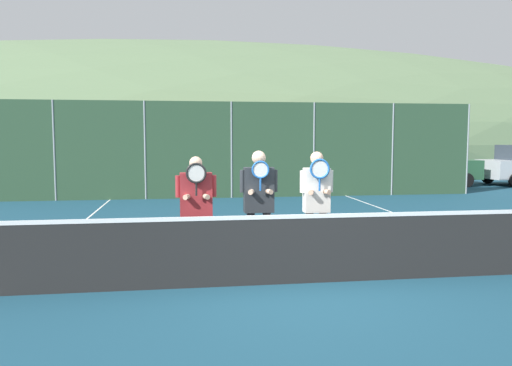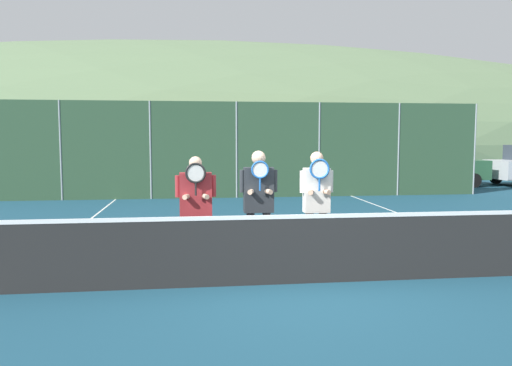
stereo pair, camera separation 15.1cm
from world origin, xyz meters
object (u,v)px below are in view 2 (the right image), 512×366
object	(u,v)px
player_center_left	(259,199)
player_leftmost	(196,204)
car_far_left	(82,167)
car_left_of_center	(200,167)
player_center_right	(317,200)
car_center	(317,165)
car_right_of_center	(430,165)

from	to	relation	value
player_center_left	player_leftmost	bearing A→B (deg)	-175.72
car_far_left	car_left_of_center	world-z (taller)	car_left_of_center
player_center_left	car_left_of_center	bearing A→B (deg)	93.64
player_center_right	player_center_left	bearing A→B (deg)	175.49
car_left_of_center	player_center_left	bearing A→B (deg)	-86.36
player_center_right	car_left_of_center	bearing A→B (deg)	97.89
car_left_of_center	car_center	distance (m)	4.81
player_center_right	car_right_of_center	distance (m)	15.10
car_far_left	car_right_of_center	bearing A→B (deg)	0.39
player_leftmost	player_center_left	xyz separation A→B (m)	(0.98, 0.07, 0.05)
car_center	car_right_of_center	world-z (taller)	car_center
car_right_of_center	car_far_left	bearing A→B (deg)	-179.61
player_center_right	car_center	world-z (taller)	car_center
car_far_left	car_center	bearing A→B (deg)	-0.86
car_left_of_center	car_right_of_center	xyz separation A→B (m)	(9.84, 0.54, -0.02)
player_center_right	car_left_of_center	size ratio (longest dim) A/B	0.44
player_center_right	car_center	xyz separation A→B (m)	(3.11, 12.46, -0.13)
player_center_left	player_center_right	bearing A→B (deg)	-4.51
player_center_left	car_center	world-z (taller)	car_center
player_leftmost	car_far_left	size ratio (longest dim) A/B	0.43
player_center_right	car_right_of_center	bearing A→B (deg)	57.30
player_leftmost	car_far_left	distance (m)	13.35
car_center	car_left_of_center	bearing A→B (deg)	-176.45
player_leftmost	car_left_of_center	xyz separation A→B (m)	(0.21, 12.17, -0.12)
player_leftmost	car_center	size ratio (longest dim) A/B	0.40
player_leftmost	car_center	bearing A→B (deg)	68.11
car_far_left	car_left_of_center	bearing A→B (deg)	-5.45
player_leftmost	player_center_left	size ratio (longest dim) A/B	0.96
car_left_of_center	car_center	xyz separation A→B (m)	(4.80, 0.30, 0.02)
player_center_right	car_left_of_center	distance (m)	12.28
car_left_of_center	player_center_right	bearing A→B (deg)	-82.11
car_right_of_center	player_center_right	bearing A→B (deg)	-122.70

